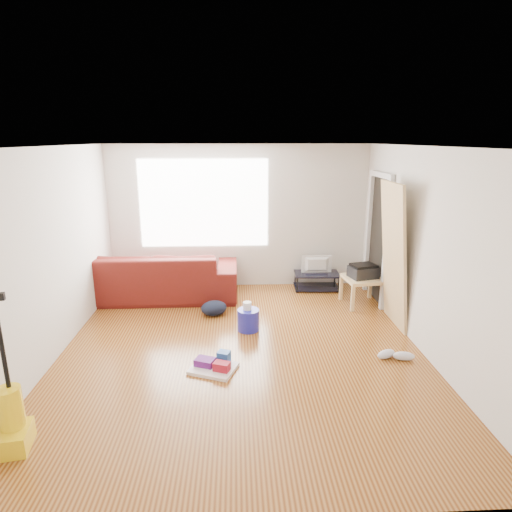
{
  "coord_description": "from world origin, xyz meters",
  "views": [
    {
      "loc": [
        -0.06,
        -4.9,
        2.59
      ],
      "look_at": [
        0.21,
        0.6,
        1.07
      ],
      "focal_mm": 30.0,
      "sensor_mm": 36.0,
      "label": 1
    }
  ],
  "objects_px": {
    "bucket": "(248,330)",
    "vacuum": "(11,421)",
    "sofa": "(157,297)",
    "cleaning_tray": "(215,365)",
    "side_table": "(362,282)",
    "backpack": "(214,315)",
    "tv_stand": "(316,280)"
  },
  "relations": [
    {
      "from": "bucket",
      "to": "vacuum",
      "type": "height_order",
      "value": "vacuum"
    },
    {
      "from": "sofa",
      "to": "cleaning_tray",
      "type": "height_order",
      "value": "sofa"
    },
    {
      "from": "cleaning_tray",
      "to": "sofa",
      "type": "bearing_deg",
      "value": 114.1
    },
    {
      "from": "cleaning_tray",
      "to": "vacuum",
      "type": "bearing_deg",
      "value": -144.35
    },
    {
      "from": "side_table",
      "to": "sofa",
      "type": "bearing_deg",
      "value": 171.68
    },
    {
      "from": "side_table",
      "to": "vacuum",
      "type": "bearing_deg",
      "value": -141.71
    },
    {
      "from": "bucket",
      "to": "vacuum",
      "type": "relative_size",
      "value": 0.22
    },
    {
      "from": "backpack",
      "to": "vacuum",
      "type": "relative_size",
      "value": 0.28
    },
    {
      "from": "backpack",
      "to": "vacuum",
      "type": "xyz_separation_m",
      "value": [
        -1.6,
        -2.8,
        0.26
      ]
    },
    {
      "from": "side_table",
      "to": "bucket",
      "type": "relative_size",
      "value": 2.04
    },
    {
      "from": "vacuum",
      "to": "side_table",
      "type": "bearing_deg",
      "value": 28.2
    },
    {
      "from": "tv_stand",
      "to": "backpack",
      "type": "xyz_separation_m",
      "value": [
        -1.76,
        -1.08,
        -0.16
      ]
    },
    {
      "from": "tv_stand",
      "to": "side_table",
      "type": "distance_m",
      "value": 0.99
    },
    {
      "from": "bucket",
      "to": "cleaning_tray",
      "type": "height_order",
      "value": "cleaning_tray"
    },
    {
      "from": "bucket",
      "to": "sofa",
      "type": "bearing_deg",
      "value": 137.71
    },
    {
      "from": "sofa",
      "to": "vacuum",
      "type": "xyz_separation_m",
      "value": [
        -0.6,
        -3.61,
        0.26
      ]
    },
    {
      "from": "vacuum",
      "to": "tv_stand",
      "type": "bearing_deg",
      "value": 39.0
    },
    {
      "from": "vacuum",
      "to": "backpack",
      "type": "bearing_deg",
      "value": 50.22
    },
    {
      "from": "bucket",
      "to": "cleaning_tray",
      "type": "distance_m",
      "value": 1.13
    },
    {
      "from": "sofa",
      "to": "cleaning_tray",
      "type": "bearing_deg",
      "value": 114.1
    },
    {
      "from": "side_table",
      "to": "cleaning_tray",
      "type": "distance_m",
      "value": 2.99
    },
    {
      "from": "side_table",
      "to": "bucket",
      "type": "bearing_deg",
      "value": -154.72
    },
    {
      "from": "sofa",
      "to": "tv_stand",
      "type": "distance_m",
      "value": 2.78
    },
    {
      "from": "bucket",
      "to": "backpack",
      "type": "height_order",
      "value": "bucket"
    },
    {
      "from": "cleaning_tray",
      "to": "side_table",
      "type": "bearing_deg",
      "value": 40.13
    },
    {
      "from": "backpack",
      "to": "vacuum",
      "type": "distance_m",
      "value": 3.24
    },
    {
      "from": "backpack",
      "to": "vacuum",
      "type": "height_order",
      "value": "vacuum"
    },
    {
      "from": "side_table",
      "to": "backpack",
      "type": "relative_size",
      "value": 1.57
    },
    {
      "from": "sofa",
      "to": "vacuum",
      "type": "bearing_deg",
      "value": 80.51
    },
    {
      "from": "side_table",
      "to": "cleaning_tray",
      "type": "relative_size",
      "value": 1.02
    },
    {
      "from": "tv_stand",
      "to": "backpack",
      "type": "bearing_deg",
      "value": -146.02
    },
    {
      "from": "sofa",
      "to": "backpack",
      "type": "bearing_deg",
      "value": 140.93
    }
  ]
}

